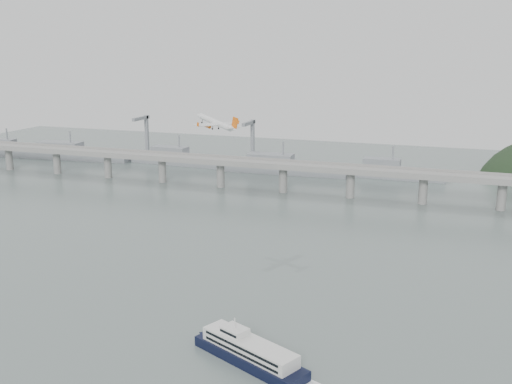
% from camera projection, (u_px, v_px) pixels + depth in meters
% --- Properties ---
extents(ground, '(900.00, 900.00, 0.00)m').
position_uv_depth(ground, '(212.00, 305.00, 250.56)').
color(ground, slate).
rests_on(ground, ground).
extents(bridge, '(800.00, 22.00, 23.90)m').
position_uv_depth(bridge, '(322.00, 171.00, 429.88)').
color(bridge, gray).
rests_on(bridge, ground).
extents(distant_fleet, '(453.00, 60.90, 40.00)m').
position_uv_depth(distant_fleet, '(172.00, 158.00, 542.12)').
color(distant_fleet, gray).
rests_on(distant_fleet, ground).
extents(ferry, '(69.86, 37.55, 14.10)m').
position_uv_depth(ferry, '(250.00, 352.00, 204.13)').
color(ferry, black).
rests_on(ferry, ground).
extents(airliner, '(30.99, 29.12, 9.13)m').
position_uv_depth(airliner, '(216.00, 123.00, 323.09)').
color(airliner, white).
rests_on(airliner, ground).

